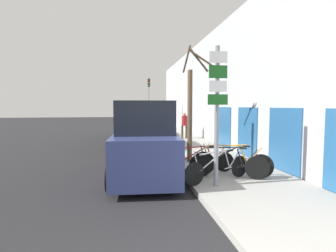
{
  "coord_description": "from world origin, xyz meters",
  "views": [
    {
      "loc": [
        -0.67,
        -2.28,
        2.22
      ],
      "look_at": [
        0.69,
        6.26,
        1.56
      ],
      "focal_mm": 28.0,
      "sensor_mm": 36.0,
      "label": 1
    }
  ],
  "objects_px": {
    "bicycle_1": "(228,165)",
    "traffic_light": "(149,96)",
    "pedestrian_near": "(184,123)",
    "bicycle_2": "(232,163)",
    "parked_car_2": "(133,122)",
    "parked_car_0": "(145,143)",
    "street_tree": "(191,106)",
    "parked_car_1": "(138,129)",
    "bicycle_0": "(218,168)",
    "signpost": "(217,110)",
    "bicycle_3": "(200,161)"
  },
  "relations": [
    {
      "from": "parked_car_1",
      "to": "street_tree",
      "type": "distance_m",
      "value": 4.87
    },
    {
      "from": "parked_car_1",
      "to": "signpost",
      "type": "bearing_deg",
      "value": -75.89
    },
    {
      "from": "bicycle_2",
      "to": "street_tree",
      "type": "bearing_deg",
      "value": 40.7
    },
    {
      "from": "bicycle_2",
      "to": "parked_car_2",
      "type": "height_order",
      "value": "parked_car_2"
    },
    {
      "from": "parked_car_0",
      "to": "parked_car_2",
      "type": "xyz_separation_m",
      "value": [
        -0.11,
        10.97,
        -0.03
      ]
    },
    {
      "from": "parked_car_1",
      "to": "pedestrian_near",
      "type": "xyz_separation_m",
      "value": [
        3.07,
        2.45,
        0.11
      ]
    },
    {
      "from": "traffic_light",
      "to": "bicycle_0",
      "type": "bearing_deg",
      "value": -88.02
    },
    {
      "from": "bicycle_0",
      "to": "parked_car_0",
      "type": "height_order",
      "value": "parked_car_0"
    },
    {
      "from": "signpost",
      "to": "bicycle_0",
      "type": "relative_size",
      "value": 1.7
    },
    {
      "from": "bicycle_1",
      "to": "traffic_light",
      "type": "distance_m",
      "value": 15.81
    },
    {
      "from": "parked_car_2",
      "to": "street_tree",
      "type": "height_order",
      "value": "street_tree"
    },
    {
      "from": "parked_car_0",
      "to": "street_tree",
      "type": "bearing_deg",
      "value": 41.36
    },
    {
      "from": "bicycle_2",
      "to": "bicycle_3",
      "type": "bearing_deg",
      "value": 81.45
    },
    {
      "from": "signpost",
      "to": "bicycle_2",
      "type": "relative_size",
      "value": 1.66
    },
    {
      "from": "bicycle_1",
      "to": "parked_car_2",
      "type": "bearing_deg",
      "value": 32.01
    },
    {
      "from": "signpost",
      "to": "pedestrian_near",
      "type": "xyz_separation_m",
      "value": [
        1.37,
        9.86,
        -1.0
      ]
    },
    {
      "from": "traffic_light",
      "to": "parked_car_0",
      "type": "bearing_deg",
      "value": -95.38
    },
    {
      "from": "bicycle_3",
      "to": "signpost",
      "type": "bearing_deg",
      "value": -179.39
    },
    {
      "from": "bicycle_0",
      "to": "pedestrian_near",
      "type": "xyz_separation_m",
      "value": [
        1.17,
        9.48,
        0.6
      ]
    },
    {
      "from": "parked_car_0",
      "to": "signpost",
      "type": "bearing_deg",
      "value": -40.02
    },
    {
      "from": "parked_car_1",
      "to": "traffic_light",
      "type": "bearing_deg",
      "value": 82.42
    },
    {
      "from": "bicycle_3",
      "to": "parked_car_1",
      "type": "xyz_separation_m",
      "value": [
        -1.65,
        6.08,
        0.49
      ]
    },
    {
      "from": "bicycle_1",
      "to": "street_tree",
      "type": "bearing_deg",
      "value": 32.21
    },
    {
      "from": "parked_car_0",
      "to": "parked_car_1",
      "type": "distance_m",
      "value": 5.77
    },
    {
      "from": "bicycle_0",
      "to": "bicycle_2",
      "type": "relative_size",
      "value": 0.98
    },
    {
      "from": "bicycle_1",
      "to": "parked_car_2",
      "type": "xyz_separation_m",
      "value": [
        -2.42,
        11.98,
        0.49
      ]
    },
    {
      "from": "parked_car_2",
      "to": "traffic_light",
      "type": "height_order",
      "value": "traffic_light"
    },
    {
      "from": "bicycle_2",
      "to": "pedestrian_near",
      "type": "relative_size",
      "value": 1.29
    },
    {
      "from": "signpost",
      "to": "parked_car_0",
      "type": "xyz_separation_m",
      "value": [
        -1.72,
        1.64,
        -1.05
      ]
    },
    {
      "from": "bicycle_0",
      "to": "parked_car_2",
      "type": "distance_m",
      "value": 12.4
    },
    {
      "from": "signpost",
      "to": "traffic_light",
      "type": "distance_m",
      "value": 16.23
    },
    {
      "from": "bicycle_0",
      "to": "parked_car_0",
      "type": "xyz_separation_m",
      "value": [
        -1.92,
        1.26,
        0.54
      ]
    },
    {
      "from": "bicycle_3",
      "to": "bicycle_0",
      "type": "bearing_deg",
      "value": -166.91
    },
    {
      "from": "bicycle_2",
      "to": "traffic_light",
      "type": "relative_size",
      "value": 0.48
    },
    {
      "from": "parked_car_1",
      "to": "pedestrian_near",
      "type": "bearing_deg",
      "value": 39.74
    },
    {
      "from": "signpost",
      "to": "street_tree",
      "type": "bearing_deg",
      "value": 88.27
    },
    {
      "from": "parked_car_0",
      "to": "traffic_light",
      "type": "height_order",
      "value": "traffic_light"
    },
    {
      "from": "signpost",
      "to": "bicycle_1",
      "type": "relative_size",
      "value": 1.68
    },
    {
      "from": "pedestrian_near",
      "to": "traffic_light",
      "type": "xyz_separation_m",
      "value": [
        -1.72,
        6.34,
        1.92
      ]
    },
    {
      "from": "parked_car_0",
      "to": "street_tree",
      "type": "relative_size",
      "value": 1.03
    },
    {
      "from": "signpost",
      "to": "street_tree",
      "type": "xyz_separation_m",
      "value": [
        0.09,
        3.04,
        0.1
      ]
    },
    {
      "from": "signpost",
      "to": "parked_car_1",
      "type": "xyz_separation_m",
      "value": [
        -1.7,
        7.41,
        -1.11
      ]
    },
    {
      "from": "parked_car_1",
      "to": "traffic_light",
      "type": "xyz_separation_m",
      "value": [
        1.35,
        8.8,
        2.03
      ]
    },
    {
      "from": "bicycle_1",
      "to": "traffic_light",
      "type": "xyz_separation_m",
      "value": [
        -0.94,
        15.58,
        2.49
      ]
    },
    {
      "from": "bicycle_2",
      "to": "pedestrian_near",
      "type": "xyz_separation_m",
      "value": [
        0.61,
        9.05,
        0.56
      ]
    },
    {
      "from": "parked_car_1",
      "to": "traffic_light",
      "type": "height_order",
      "value": "traffic_light"
    },
    {
      "from": "pedestrian_near",
      "to": "traffic_light",
      "type": "height_order",
      "value": "traffic_light"
    },
    {
      "from": "signpost",
      "to": "bicycle_0",
      "type": "bearing_deg",
      "value": 62.32
    },
    {
      "from": "parked_car_2",
      "to": "street_tree",
      "type": "xyz_separation_m",
      "value": [
        1.92,
        -9.56,
        1.18
      ]
    },
    {
      "from": "bicycle_3",
      "to": "parked_car_1",
      "type": "bearing_deg",
      "value": 13.79
    }
  ]
}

